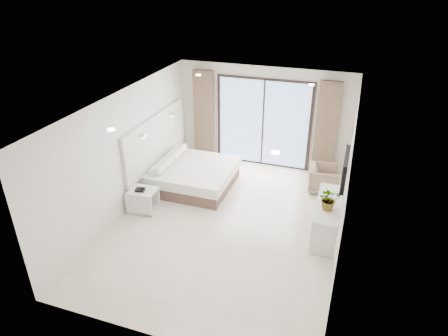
{
  "coord_description": "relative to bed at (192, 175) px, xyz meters",
  "views": [
    {
      "loc": [
        2.23,
        -6.71,
        4.98
      ],
      "look_at": [
        -0.19,
        0.4,
        1.12
      ],
      "focal_mm": 32.0,
      "sensor_mm": 36.0,
      "label": 1
    }
  ],
  "objects": [
    {
      "name": "ground",
      "position": [
        1.33,
        -1.3,
        -0.29
      ],
      "size": [
        6.2,
        6.2,
        0.0
      ],
      "primitive_type": "plane",
      "color": "beige",
      "rests_on": "ground"
    },
    {
      "name": "room_shell",
      "position": [
        1.14,
        -0.41,
        1.29
      ],
      "size": [
        4.62,
        6.22,
        2.72
      ],
      "color": "silver",
      "rests_on": "ground"
    },
    {
      "name": "bed",
      "position": [
        0.0,
        0.0,
        0.0
      ],
      "size": [
        1.95,
        1.86,
        0.68
      ],
      "color": "brown",
      "rests_on": "ground"
    },
    {
      "name": "nightstand",
      "position": [
        -0.59,
        -1.41,
        -0.02
      ],
      "size": [
        0.62,
        0.52,
        0.53
      ],
      "rotation": [
        0.0,
        0.0,
        0.07
      ],
      "color": "silver",
      "rests_on": "ground"
    },
    {
      "name": "phone",
      "position": [
        -0.61,
        -1.46,
        0.28
      ],
      "size": [
        0.22,
        0.19,
        0.07
      ],
      "primitive_type": "cube",
      "rotation": [
        0.0,
        0.0,
        0.18
      ],
      "color": "black",
      "rests_on": "nightstand"
    },
    {
      "name": "console_desk",
      "position": [
        3.37,
        -1.0,
        0.27
      ],
      "size": [
        0.49,
        1.56,
        0.77
      ],
      "color": "silver",
      "rests_on": "ground"
    },
    {
      "name": "plant",
      "position": [
        3.37,
        -1.25,
        0.66
      ],
      "size": [
        0.53,
        0.56,
        0.36
      ],
      "primitive_type": "imported",
      "rotation": [
        0.0,
        0.0,
        0.3
      ],
      "color": "#33662D",
      "rests_on": "console_desk"
    },
    {
      "name": "armchair",
      "position": [
        3.11,
        0.82,
        0.06
      ],
      "size": [
        0.72,
        0.76,
        0.7
      ],
      "primitive_type": "imported",
      "rotation": [
        0.0,
        0.0,
        1.69
      ],
      "color": "#937E60",
      "rests_on": "ground"
    }
  ]
}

